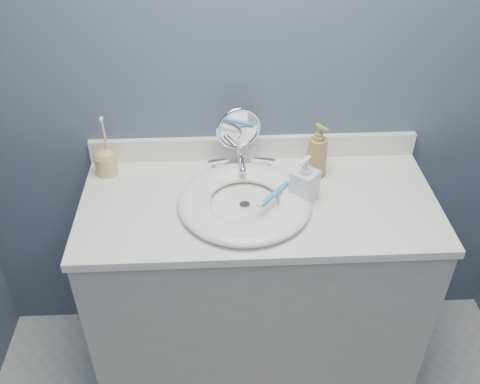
{
  "coord_description": "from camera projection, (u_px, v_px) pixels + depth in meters",
  "views": [
    {
      "loc": [
        -0.13,
        -0.45,
        2.01
      ],
      "look_at": [
        -0.07,
        0.94,
        0.94
      ],
      "focal_mm": 40.0,
      "sensor_mm": 36.0,
      "label": 1
    }
  ],
  "objects": [
    {
      "name": "toothbrush_lying",
      "position": [
        274.0,
        195.0,
        1.78
      ],
      "size": [
        0.12,
        0.14,
        0.02
      ],
      "rotation": [
        0.0,
        0.0,
        0.88
      ],
      "color": "#3E94DE",
      "rests_on": "basin"
    },
    {
      "name": "drain",
      "position": [
        245.0,
        205.0,
        1.8
      ],
      "size": [
        0.04,
        0.04,
        0.01
      ],
      "primitive_type": "cylinder",
      "color": "silver",
      "rests_on": "countertop"
    },
    {
      "name": "toothbrush_holder",
      "position": [
        106.0,
        161.0,
        1.92
      ],
      "size": [
        0.08,
        0.08,
        0.23
      ],
      "rotation": [
        0.0,
        0.0,
        0.07
      ],
      "color": "tan",
      "rests_on": "countertop"
    },
    {
      "name": "backsplash",
      "position": [
        254.0,
        147.0,
        2.01
      ],
      "size": [
        1.22,
        0.02,
        0.09
      ],
      "primitive_type": "cube",
      "color": "white",
      "rests_on": "countertop"
    },
    {
      "name": "makeup_mirror",
      "position": [
        239.0,
        135.0,
        1.91
      ],
      "size": [
        0.16,
        0.09,
        0.24
      ],
      "rotation": [
        0.0,
        0.0,
        0.23
      ],
      "color": "silver",
      "rests_on": "countertop"
    },
    {
      "name": "soap_bottle_amber",
      "position": [
        317.0,
        150.0,
        1.89
      ],
      "size": [
        0.11,
        0.11,
        0.2
      ],
      "primitive_type": "imported",
      "rotation": [
        0.0,
        0.0,
        0.61
      ],
      "color": "#A17D49",
      "rests_on": "countertop"
    },
    {
      "name": "back_wall",
      "position": [
        255.0,
        79.0,
        1.85
      ],
      "size": [
        2.2,
        0.02,
        2.4
      ],
      "primitive_type": "cube",
      "color": "#455868",
      "rests_on": "ground"
    },
    {
      "name": "basin",
      "position": [
        245.0,
        202.0,
        1.79
      ],
      "size": [
        0.45,
        0.45,
        0.04
      ],
      "primitive_type": null,
      "color": "white",
      "rests_on": "countertop"
    },
    {
      "name": "faucet",
      "position": [
        242.0,
        166.0,
        1.94
      ],
      "size": [
        0.25,
        0.13,
        0.07
      ],
      "color": "silver",
      "rests_on": "countertop"
    },
    {
      "name": "countertop",
      "position": [
        259.0,
        203.0,
        1.84
      ],
      "size": [
        1.22,
        0.57,
        0.03
      ],
      "primitive_type": "cube",
      "color": "white",
      "rests_on": "vanity_cabinet"
    },
    {
      "name": "vanity_cabinet",
      "position": [
        256.0,
        291.0,
        2.1
      ],
      "size": [
        1.2,
        0.55,
        0.85
      ],
      "primitive_type": "cube",
      "color": "#B4B0A5",
      "rests_on": "ground"
    },
    {
      "name": "soap_bottle_clear",
      "position": [
        305.0,
        179.0,
        1.78
      ],
      "size": [
        0.11,
        0.11,
        0.17
      ],
      "primitive_type": "imported",
      "rotation": [
        0.0,
        0.0,
        -0.71
      ],
      "color": "white",
      "rests_on": "countertop"
    }
  ]
}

